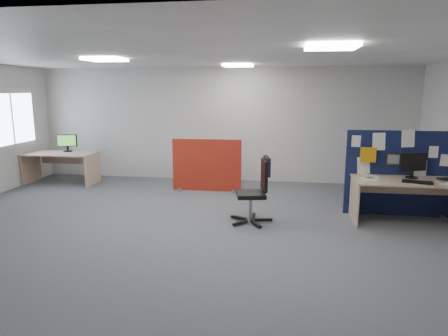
# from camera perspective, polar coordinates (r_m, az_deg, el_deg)

# --- Properties ---
(floor) EXTENTS (9.00, 9.00, 0.00)m
(floor) POSITION_cam_1_polar(r_m,az_deg,el_deg) (6.54, -5.07, -8.37)
(floor) COLOR #585A60
(floor) RESTS_ON ground
(ceiling) EXTENTS (9.00, 7.00, 0.02)m
(ceiling) POSITION_cam_1_polar(r_m,az_deg,el_deg) (6.19, -5.51, 15.92)
(ceiling) COLOR white
(ceiling) RESTS_ON wall_back
(wall_back) EXTENTS (9.00, 0.02, 2.70)m
(wall_back) POSITION_cam_1_polar(r_m,az_deg,el_deg) (9.64, -0.35, 6.19)
(wall_back) COLOR silver
(wall_back) RESTS_ON floor
(wall_front) EXTENTS (9.00, 0.02, 2.70)m
(wall_front) POSITION_cam_1_polar(r_m,az_deg,el_deg) (3.00, -21.29, -5.63)
(wall_front) COLOR silver
(wall_front) RESTS_ON floor
(window) EXTENTS (0.06, 1.70, 1.30)m
(window) POSITION_cam_1_polar(r_m,az_deg,el_deg) (9.95, -28.14, 6.20)
(window) COLOR white
(window) RESTS_ON wall_left
(ceiling_lights) EXTENTS (4.10, 4.10, 0.04)m
(ceiling_lights) POSITION_cam_1_polar(r_m,az_deg,el_deg) (6.77, -1.27, 15.29)
(ceiling_lights) COLOR white
(ceiling_lights) RESTS_ON ceiling
(navy_divider) EXTENTS (1.81, 0.30, 1.52)m
(navy_divider) POSITION_cam_1_polar(r_m,az_deg,el_deg) (7.55, 23.58, -0.67)
(navy_divider) COLOR #10153B
(navy_divider) RESTS_ON floor
(main_desk) EXTENTS (1.86, 0.83, 0.73)m
(main_desk) POSITION_cam_1_polar(r_m,az_deg,el_deg) (7.27, 25.14, -2.78)
(main_desk) COLOR tan
(main_desk) RESTS_ON floor
(monitor_main) EXTENTS (0.47, 0.20, 0.43)m
(monitor_main) POSITION_cam_1_polar(r_m,az_deg,el_deg) (7.30, 25.38, 0.50)
(monitor_main) COLOR black
(monitor_main) RESTS_ON main_desk
(keyboard) EXTENTS (0.48, 0.31, 0.02)m
(keyboard) POSITION_cam_1_polar(r_m,az_deg,el_deg) (7.02, 25.89, -1.81)
(keyboard) COLOR black
(keyboard) RESTS_ON main_desk
(mouse) EXTENTS (0.11, 0.08, 0.03)m
(mouse) POSITION_cam_1_polar(r_m,az_deg,el_deg) (7.19, 28.67, -1.75)
(mouse) COLOR gray
(mouse) RESTS_ON main_desk
(paper_tray) EXTENTS (0.33, 0.29, 0.01)m
(paper_tray) POSITION_cam_1_polar(r_m,az_deg,el_deg) (7.49, 29.40, -1.42)
(paper_tray) COLOR black
(paper_tray) RESTS_ON main_desk
(red_divider) EXTENTS (1.51, 0.30, 1.13)m
(red_divider) POSITION_cam_1_polar(r_m,az_deg,el_deg) (8.67, -2.48, 0.32)
(red_divider) COLOR #A52815
(red_divider) RESTS_ON floor
(second_desk) EXTENTS (1.62, 0.81, 0.73)m
(second_desk) POSITION_cam_1_polar(r_m,az_deg,el_deg) (10.15, -22.17, 1.08)
(second_desk) COLOR tan
(second_desk) RESTS_ON floor
(monitor_second) EXTENTS (0.44, 0.20, 0.41)m
(monitor_second) POSITION_cam_1_polar(r_m,az_deg,el_deg) (10.20, -21.48, 3.46)
(monitor_second) COLOR black
(monitor_second) RESTS_ON second_desk
(office_chair) EXTENTS (0.72, 0.71, 1.09)m
(office_chair) POSITION_cam_1_polar(r_m,az_deg,el_deg) (6.58, 4.80, -2.62)
(office_chair) COLOR black
(office_chair) RESTS_ON floor
(desk_papers) EXTENTS (1.40, 0.65, 0.00)m
(desk_papers) POSITION_cam_1_polar(r_m,az_deg,el_deg) (7.10, 23.18, -1.53)
(desk_papers) COLOR white
(desk_papers) RESTS_ON main_desk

